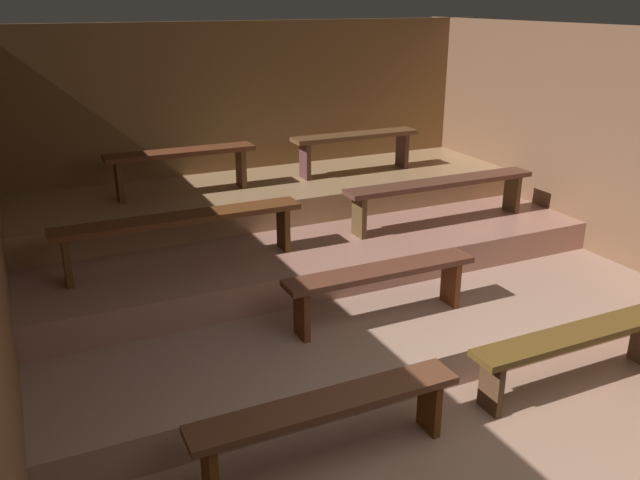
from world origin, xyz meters
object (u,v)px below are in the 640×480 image
(bench_floor_left, at_px, (328,412))
(bench_middle_right, at_px, (441,188))
(bench_upper_left, at_px, (181,159))
(bench_floor_right, at_px, (575,343))
(bench_upper_right, at_px, (356,142))
(bench_middle_left, at_px, (181,224))
(bench_lower_center, at_px, (381,279))

(bench_floor_left, distance_m, bench_middle_right, 3.15)
(bench_floor_left, distance_m, bench_upper_left, 3.40)
(bench_floor_right, relative_size, bench_upper_right, 1.17)
(bench_middle_left, height_order, bench_middle_right, same)
(bench_middle_left, xyz_separation_m, bench_middle_right, (2.56, 0.00, 0.00))
(bench_middle_right, bearing_deg, bench_upper_left, 152.28)
(bench_middle_right, bearing_deg, bench_upper_right, 105.06)
(bench_middle_right, height_order, bench_upper_right, bench_upper_right)
(bench_lower_center, bearing_deg, bench_upper_left, 112.49)
(bench_floor_right, relative_size, bench_upper_left, 1.17)
(bench_middle_left, xyz_separation_m, bench_upper_right, (2.24, 1.18, 0.26))
(bench_middle_left, relative_size, bench_middle_right, 1.00)
(bench_floor_left, height_order, bench_upper_left, bench_upper_left)
(bench_floor_right, distance_m, bench_upper_right, 3.40)
(bench_lower_center, relative_size, bench_upper_right, 1.08)
(bench_floor_left, distance_m, bench_upper_right, 3.92)
(bench_floor_right, xyz_separation_m, bench_middle_left, (-2.25, 2.13, 0.55))
(bench_lower_center, height_order, bench_upper_right, bench_upper_right)
(bench_lower_center, distance_m, bench_upper_right, 2.53)
(bench_floor_right, xyz_separation_m, bench_lower_center, (-1.00, 1.03, 0.27))
(bench_floor_right, bearing_deg, bench_upper_right, 90.20)
(bench_floor_left, height_order, bench_middle_left, bench_middle_left)
(bench_middle_right, distance_m, bench_upper_right, 1.25)
(bench_floor_right, distance_m, bench_upper_left, 3.92)
(bench_lower_center, distance_m, bench_middle_left, 1.69)
(bench_upper_left, bearing_deg, bench_floor_left, -90.20)
(bench_floor_left, xyz_separation_m, bench_middle_right, (2.25, 2.13, 0.55))
(bench_middle_right, xyz_separation_m, bench_upper_left, (-2.24, 1.18, 0.26))
(bench_upper_right, bearing_deg, bench_middle_left, -152.28)
(bench_floor_left, xyz_separation_m, bench_upper_left, (0.01, 3.30, 0.81))
(bench_lower_center, bearing_deg, bench_middle_right, 40.01)
(bench_floor_right, bearing_deg, bench_upper_left, 120.38)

